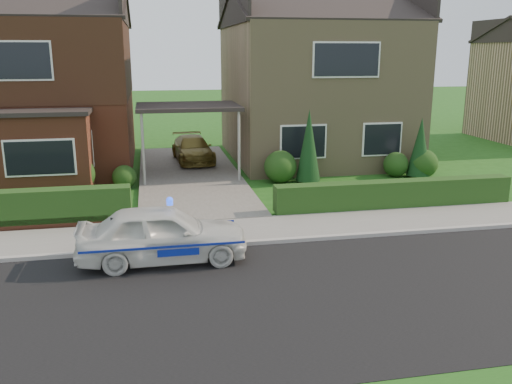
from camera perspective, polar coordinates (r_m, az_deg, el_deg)
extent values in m
plane|color=#1C4C14|center=(10.69, -2.32, -11.50)|extent=(120.00, 120.00, 0.00)
cube|color=black|center=(10.69, -2.32, -11.50)|extent=(60.00, 6.00, 0.02)
cube|color=#9E9993|center=(13.45, -4.35, -5.63)|extent=(60.00, 0.16, 0.12)
cube|color=slate|center=(14.44, -4.85, -4.25)|extent=(60.00, 2.00, 0.10)
cube|color=#666059|center=(21.06, -6.97, 1.75)|extent=(3.80, 12.00, 0.12)
cube|color=brown|center=(23.96, -21.91, 9.25)|extent=(7.20, 8.00, 5.80)
cube|color=white|center=(19.94, -19.05, 4.26)|extent=(1.60, 0.08, 1.30)
cube|color=white|center=(19.96, -24.39, 12.47)|extent=(2.60, 0.08, 1.30)
cube|color=black|center=(23.90, -22.25, 12.70)|extent=(7.26, 8.06, 2.90)
cube|color=brown|center=(19.41, -21.40, 3.64)|extent=(3.00, 1.40, 2.70)
cube|color=black|center=(19.21, -21.80, 7.79)|extent=(3.20, 1.60, 0.14)
cube|color=#9A855E|center=(24.65, 6.05, 10.32)|extent=(7.20, 8.00, 5.80)
cube|color=white|center=(20.55, 4.99, 5.29)|extent=(1.80, 0.08, 1.30)
cube|color=white|center=(21.63, 13.12, 5.43)|extent=(1.60, 0.08, 1.30)
cube|color=white|center=(20.78, 9.50, 13.57)|extent=(2.60, 0.08, 1.30)
cube|color=black|center=(20.64, -7.20, 8.91)|extent=(3.80, 3.00, 0.14)
cylinder|color=gray|center=(19.39, -11.79, 4.33)|extent=(0.10, 0.10, 2.70)
cylinder|color=gray|center=(19.64, -1.80, 4.76)|extent=(0.10, 0.10, 2.70)
cube|color=black|center=(17.17, 14.27, -1.76)|extent=(7.50, 0.55, 0.80)
sphere|color=black|center=(19.39, -18.50, 1.80)|extent=(1.32, 1.32, 1.32)
sphere|color=black|center=(19.59, -13.70, 1.55)|extent=(0.84, 0.84, 0.84)
sphere|color=black|center=(19.88, 2.58, 2.67)|extent=(1.20, 1.20, 1.20)
sphere|color=black|center=(21.54, 14.50, 2.82)|extent=(0.96, 0.96, 0.96)
sphere|color=black|center=(21.72, 17.24, 2.88)|extent=(1.08, 1.08, 1.08)
cone|color=black|center=(19.82, 5.56, 4.64)|extent=(0.90, 0.90, 2.60)
cone|color=black|center=(21.52, 16.88, 4.33)|extent=(0.90, 0.90, 2.20)
imported|color=silver|center=(12.56, -9.80, -4.41)|extent=(1.56, 3.85, 1.31)
sphere|color=#193FF2|center=(12.35, -9.06, -1.13)|extent=(0.17, 0.17, 0.17)
cube|color=navy|center=(11.85, -9.68, -5.86)|extent=(3.54, 0.02, 0.05)
cube|color=navy|center=(13.32, -9.89, -3.55)|extent=(3.54, 0.01, 0.05)
ellipsoid|color=black|center=(12.42, -14.83, -3.62)|extent=(0.22, 0.17, 0.21)
sphere|color=white|center=(12.36, -14.77, -3.75)|extent=(0.11, 0.11, 0.11)
sphere|color=black|center=(12.35, -14.78, -3.03)|extent=(0.13, 0.13, 0.13)
cone|color=black|center=(12.35, -15.01, -2.74)|extent=(0.04, 0.04, 0.05)
cone|color=black|center=(12.34, -14.59, -2.72)|extent=(0.04, 0.04, 0.05)
imported|color=brown|center=(23.41, -6.67, 4.53)|extent=(1.76, 3.77, 1.06)
imported|color=gray|center=(16.78, -14.40, -0.66)|extent=(0.56, 0.51, 0.84)
imported|color=gray|center=(16.13, -14.50, -1.60)|extent=(0.40, 0.40, 0.67)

